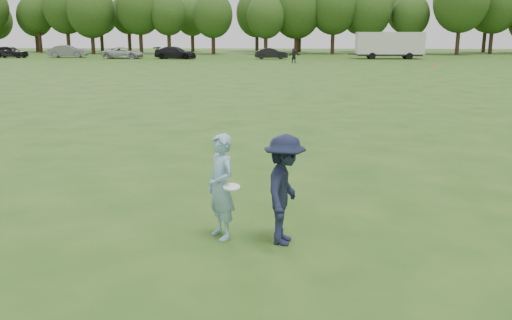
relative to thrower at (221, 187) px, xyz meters
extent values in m
plane|color=#224914|center=(-0.61, -0.61, -0.87)|extent=(200.00, 200.00, 0.00)
imported|color=#82AFC9|center=(0.00, 0.00, 0.00)|extent=(0.70, 0.75, 1.73)
imported|color=#171C33|center=(1.03, -0.18, 0.02)|extent=(0.85, 1.24, 1.77)
imported|color=black|center=(1.69, 50.20, -0.09)|extent=(1.49, 1.06, 1.55)
imported|color=black|center=(-34.18, 59.62, -0.12)|extent=(4.49, 1.99, 1.50)
imported|color=slate|center=(-27.05, 60.52, -0.09)|extent=(4.90, 2.25, 1.56)
imported|color=#B7B7BC|center=(-19.21, 58.44, -0.17)|extent=(5.02, 2.41, 1.38)
imported|color=black|center=(-12.65, 58.05, -0.13)|extent=(5.30, 2.71, 1.47)
imported|color=black|center=(-0.98, 58.39, -0.21)|extent=(4.12, 1.81, 1.32)
cone|color=#F2560C|center=(15.11, 45.59, -0.72)|extent=(0.28, 0.28, 0.30)
cylinder|color=white|center=(0.20, -0.22, 0.06)|extent=(0.33, 0.33, 0.08)
cube|color=silver|center=(13.36, 59.61, 1.03)|extent=(8.00, 2.50, 2.60)
cube|color=black|center=(13.36, 59.61, -0.37)|extent=(7.60, 2.30, 0.25)
cylinder|color=black|center=(11.16, 58.36, -0.47)|extent=(0.80, 0.25, 0.80)
cylinder|color=black|center=(11.16, 60.86, -0.47)|extent=(0.80, 0.25, 0.80)
cylinder|color=black|center=(15.56, 58.36, -0.47)|extent=(0.80, 0.25, 0.80)
cylinder|color=black|center=(15.56, 60.86, -0.47)|extent=(0.80, 0.25, 0.80)
cube|color=#333333|center=(8.96, 59.61, -0.32)|extent=(1.20, 0.15, 0.12)
cylinder|color=#332114|center=(-38.20, 77.18, 1.09)|extent=(0.56, 0.56, 3.91)
ellipsoid|color=#253D14|center=(-38.20, 77.18, 5.37)|extent=(5.47, 5.47, 6.29)
cylinder|color=#332114|center=(-32.89, 75.42, 1.05)|extent=(0.56, 0.56, 3.83)
ellipsoid|color=#253D14|center=(-32.89, 75.42, 5.84)|extent=(6.75, 6.75, 7.76)
cylinder|color=#332114|center=(-27.99, 72.45, 0.76)|extent=(0.56, 0.56, 3.25)
ellipsoid|color=#253D14|center=(-27.99, 72.45, 5.26)|extent=(6.76, 6.76, 7.78)
cylinder|color=#332114|center=(-20.83, 72.86, 0.99)|extent=(0.56, 0.56, 3.71)
ellipsoid|color=#253D14|center=(-20.83, 72.86, 5.68)|extent=(6.68, 6.68, 7.68)
cylinder|color=#332114|center=(-16.51, 72.48, 0.86)|extent=(0.56, 0.56, 3.46)
ellipsoid|color=#253D14|center=(-16.51, 72.48, 4.92)|extent=(5.49, 5.49, 6.31)
cylinder|color=#332114|center=(-9.92, 72.34, 0.70)|extent=(0.56, 0.56, 3.14)
ellipsoid|color=#253D14|center=(-9.92, 72.34, 4.73)|extent=(5.78, 5.78, 6.64)
cylinder|color=#332114|center=(-2.21, 72.08, 0.64)|extent=(0.56, 0.56, 3.01)
ellipsoid|color=#253D14|center=(-2.21, 72.08, 4.47)|extent=(5.46, 5.46, 6.28)
cylinder|color=#332114|center=(2.22, 74.46, 0.75)|extent=(0.56, 0.56, 3.23)
ellipsoid|color=#253D14|center=(2.22, 74.46, 5.46)|extent=(7.29, 7.29, 8.38)
cylinder|color=#332114|center=(7.64, 74.36, 1.02)|extent=(0.56, 0.56, 3.77)
ellipsoid|color=#253D14|center=(7.64, 74.36, 5.86)|extent=(6.95, 6.95, 8.00)
cylinder|color=#332114|center=(12.77, 74.94, 0.80)|extent=(0.56, 0.56, 3.33)
ellipsoid|color=#253D14|center=(12.77, 74.94, 5.31)|extent=(6.71, 6.71, 7.71)
cylinder|color=#332114|center=(18.98, 75.19, 0.74)|extent=(0.56, 0.56, 3.22)
ellipsoid|color=#253D14|center=(18.98, 75.19, 4.71)|extent=(5.54, 5.54, 6.37)
cylinder|color=#332114|center=(25.23, 72.25, 1.21)|extent=(0.56, 0.56, 4.15)
ellipsoid|color=#253D14|center=(25.23, 72.25, 6.51)|extent=(7.59, 7.59, 8.73)
cylinder|color=#332114|center=(31.12, 75.77, 1.11)|extent=(0.56, 0.56, 3.95)
ellipsoid|color=#253D14|center=(31.12, 75.77, 6.12)|extent=(7.16, 7.16, 8.24)
cylinder|color=#332114|center=(-40.16, 80.32, 0.76)|extent=(0.56, 0.56, 3.25)
ellipsoid|color=#253D14|center=(-40.16, 80.32, 4.80)|extent=(5.68, 5.68, 6.53)
cylinder|color=#332114|center=(-30.32, 83.32, 0.94)|extent=(0.56, 0.56, 3.62)
ellipsoid|color=#253D14|center=(-30.32, 83.32, 5.22)|extent=(5.80, 5.80, 6.67)
cylinder|color=#332114|center=(-24.85, 80.77, 0.94)|extent=(0.56, 0.56, 3.61)
ellipsoid|color=#253D14|center=(-24.85, 80.77, 5.12)|extent=(5.58, 5.58, 6.42)
cylinder|color=#332114|center=(-14.54, 81.31, 0.78)|extent=(0.56, 0.56, 3.29)
ellipsoid|color=#253D14|center=(-14.54, 81.31, 4.68)|extent=(5.30, 5.30, 6.09)
cylinder|color=#332114|center=(-4.10, 82.78, 0.77)|extent=(0.56, 0.56, 3.28)
ellipsoid|color=#253D14|center=(-4.10, 82.78, 5.30)|extent=(6.78, 6.78, 7.79)
cylinder|color=#332114|center=(2.85, 81.23, 0.69)|extent=(0.56, 0.56, 3.11)
ellipsoid|color=#253D14|center=(2.85, 81.23, 4.52)|extent=(5.34, 5.34, 6.14)
cylinder|color=#332114|center=(12.28, 82.65, 0.88)|extent=(0.56, 0.56, 3.50)
ellipsoid|color=#253D14|center=(12.28, 82.65, 4.68)|extent=(4.82, 4.82, 5.54)
cylinder|color=#332114|center=(20.05, 83.24, 1.03)|extent=(0.56, 0.56, 3.80)
ellipsoid|color=#253D14|center=(20.05, 83.24, 5.63)|extent=(6.34, 6.34, 7.29)
cylinder|color=#332114|center=(32.12, 81.49, 1.06)|extent=(0.56, 0.56, 3.84)
ellipsoid|color=#253D14|center=(32.12, 81.49, 5.14)|extent=(5.09, 5.09, 5.86)
camera|label=1|loc=(1.05, -8.37, 2.45)|focal=38.00mm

